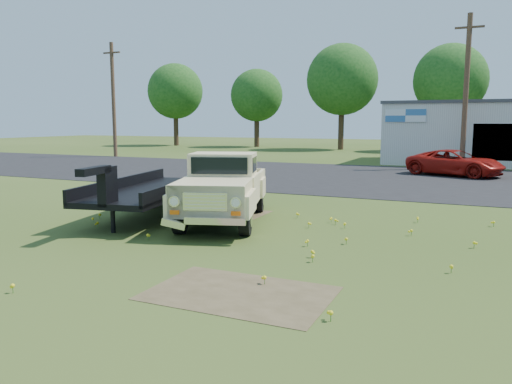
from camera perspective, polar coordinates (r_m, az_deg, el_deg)
ground at (r=11.67m, az=-1.99°, el=-5.98°), size 140.00×140.00×0.00m
asphalt_lot at (r=25.79m, az=12.94°, el=1.57°), size 90.00×14.00×0.02m
dirt_patch_a at (r=8.45m, az=-1.88°, el=-11.51°), size 3.00×2.00×0.01m
dirt_patch_b at (r=15.60m, az=-2.88°, el=-2.40°), size 2.20×1.60×0.01m
commercial_building at (r=37.15m, az=25.97°, el=6.14°), size 14.20×8.20×4.15m
utility_pole_west at (r=42.03m, az=-15.98°, el=10.18°), size 1.60×0.30×9.00m
utility_pole_mid at (r=32.21m, az=22.87°, el=10.60°), size 1.60×0.30×9.00m
treeline_a at (r=60.14m, az=-9.22°, el=11.28°), size 6.40×6.40×9.52m
treeline_b at (r=56.16m, az=0.08°, el=10.97°), size 5.76×5.76×8.57m
treeline_c at (r=51.48m, az=9.82°, el=12.53°), size 7.04×7.04×10.47m
treeline_d at (r=50.87m, az=21.31°, el=11.80°), size 6.72×6.72×10.00m
vintage_pickup_truck at (r=14.09m, az=-3.73°, el=0.52°), size 3.70×5.81×1.97m
flatbed_trailer at (r=15.37m, az=-11.62°, el=0.63°), size 3.35×6.79×1.77m
red_pickup at (r=28.08m, az=21.81°, el=3.08°), size 5.30×3.77×1.34m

